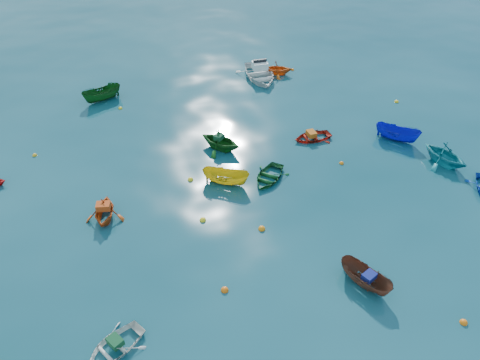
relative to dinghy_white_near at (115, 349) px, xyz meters
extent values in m
plane|color=#093946|center=(8.10, 4.05, 0.00)|extent=(160.00, 160.00, 0.00)
imported|color=white|center=(0.00, 0.00, 0.00)|extent=(3.28, 3.02, 0.55)
imported|color=brown|center=(11.54, 0.11, 0.00)|extent=(2.13, 3.00, 1.09)
imported|color=#C04512|center=(0.18, 8.34, 0.00)|extent=(2.58, 2.85, 1.31)
imported|color=gold|center=(7.35, 9.47, 0.00)|extent=(3.04, 2.42, 1.12)
imported|color=#124F21|center=(9.95, 9.16, 0.00)|extent=(3.44, 3.49, 0.59)
imported|color=teal|center=(21.15, 7.52, 0.00)|extent=(3.40, 3.67, 1.58)
imported|color=#124D15|center=(7.99, 13.21, 0.00)|extent=(3.73, 3.76, 1.50)
imported|color=#B21C0E|center=(14.34, 12.59, 0.00)|extent=(2.76, 2.04, 0.55)
imported|color=#0E11B4|center=(19.82, 10.84, 0.00)|extent=(2.94, 2.98, 1.18)
imported|color=#D65914|center=(15.62, 23.06, 0.00)|extent=(3.09, 2.89, 1.31)
imported|color=#0F4315|center=(0.92, 22.48, 0.00)|extent=(3.40, 2.31, 1.23)
imported|color=white|center=(13.92, 22.76, 0.00)|extent=(3.58, 4.91, 1.60)
cube|color=#134D28|center=(0.09, 0.05, 0.43)|extent=(0.74, 0.79, 0.31)
cube|color=navy|center=(11.60, -0.03, 0.70)|extent=(0.77, 0.70, 0.31)
cube|color=#CF4515|center=(0.19, 8.39, 0.83)|extent=(0.83, 0.69, 0.36)
cube|color=#104123|center=(7.92, 13.28, 0.91)|extent=(0.80, 0.79, 0.31)
cube|color=#C25C13|center=(14.24, 12.59, 0.45)|extent=(0.57, 0.74, 0.34)
sphere|color=orange|center=(5.15, 1.65, 0.00)|extent=(0.36, 0.36, 0.36)
sphere|color=yellow|center=(5.26, 6.65, 0.00)|extent=(0.36, 0.36, 0.36)
sphere|color=orange|center=(14.64, -3.04, 0.00)|extent=(0.34, 0.34, 0.34)
sphere|color=gold|center=(-3.86, 15.91, 0.00)|extent=(0.30, 0.30, 0.30)
sphere|color=orange|center=(8.13, 5.07, 0.00)|extent=(0.38, 0.38, 0.38)
sphere|color=yellow|center=(5.36, 10.42, 0.00)|extent=(0.35, 0.35, 0.35)
sphere|color=orange|center=(14.96, 9.35, 0.00)|extent=(0.29, 0.29, 0.29)
sphere|color=yellow|center=(2.08, 20.74, 0.00)|extent=(0.30, 0.30, 0.30)
sphere|color=orange|center=(17.24, 23.51, 0.00)|extent=(0.31, 0.31, 0.31)
sphere|color=yellow|center=(22.81, 15.65, 0.00)|extent=(0.33, 0.33, 0.33)
camera|label=1|loc=(1.78, -12.10, 17.27)|focal=35.00mm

